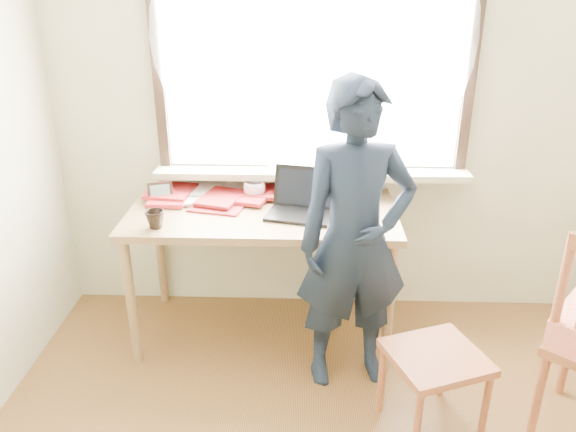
{
  "coord_description": "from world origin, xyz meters",
  "views": [
    {
      "loc": [
        -0.23,
        -1.26,
        2.01
      ],
      "look_at": [
        -0.3,
        0.95,
        1.06
      ],
      "focal_mm": 35.0,
      "sensor_mm": 36.0,
      "label": 1
    }
  ],
  "objects_px": {
    "desk": "(263,223)",
    "person": "(355,240)",
    "laptop": "(302,203)",
    "work_chair": "(435,365)",
    "mug_white": "(254,190)",
    "mug_dark": "(155,219)"
  },
  "relations": [
    {
      "from": "desk",
      "to": "laptop",
      "type": "distance_m",
      "value": 0.26
    },
    {
      "from": "desk",
      "to": "work_chair",
      "type": "bearing_deg",
      "value": -41.86
    },
    {
      "from": "desk",
      "to": "person",
      "type": "bearing_deg",
      "value": -37.85
    },
    {
      "from": "desk",
      "to": "mug_white",
      "type": "xyz_separation_m",
      "value": [
        -0.06,
        0.18,
        0.13
      ]
    },
    {
      "from": "person",
      "to": "mug_dark",
      "type": "bearing_deg",
      "value": 161.93
    },
    {
      "from": "mug_white",
      "to": "mug_dark",
      "type": "relative_size",
      "value": 1.26
    },
    {
      "from": "mug_white",
      "to": "work_chair",
      "type": "relative_size",
      "value": 0.25
    },
    {
      "from": "mug_dark",
      "to": "person",
      "type": "relative_size",
      "value": 0.06
    },
    {
      "from": "laptop",
      "to": "work_chair",
      "type": "xyz_separation_m",
      "value": [
        0.63,
        -0.73,
        -0.5
      ]
    },
    {
      "from": "laptop",
      "to": "mug_dark",
      "type": "relative_size",
      "value": 3.97
    },
    {
      "from": "work_chair",
      "to": "person",
      "type": "distance_m",
      "value": 0.69
    },
    {
      "from": "laptop",
      "to": "person",
      "type": "bearing_deg",
      "value": -52.58
    },
    {
      "from": "desk",
      "to": "mug_dark",
      "type": "xyz_separation_m",
      "value": [
        -0.54,
        -0.26,
        0.13
      ]
    },
    {
      "from": "mug_dark",
      "to": "work_chair",
      "type": "distance_m",
      "value": 1.56
    },
    {
      "from": "desk",
      "to": "laptop",
      "type": "xyz_separation_m",
      "value": [
        0.22,
        -0.03,
        0.14
      ]
    },
    {
      "from": "work_chair",
      "to": "person",
      "type": "xyz_separation_m",
      "value": [
        -0.36,
        0.38,
        0.45
      ]
    },
    {
      "from": "desk",
      "to": "laptop",
      "type": "height_order",
      "value": "laptop"
    },
    {
      "from": "mug_white",
      "to": "work_chair",
      "type": "height_order",
      "value": "mug_white"
    },
    {
      "from": "desk",
      "to": "mug_white",
      "type": "bearing_deg",
      "value": 107.97
    },
    {
      "from": "mug_white",
      "to": "person",
      "type": "height_order",
      "value": "person"
    },
    {
      "from": "desk",
      "to": "mug_dark",
      "type": "relative_size",
      "value": 14.75
    },
    {
      "from": "mug_white",
      "to": "work_chair",
      "type": "bearing_deg",
      "value": -46.11
    }
  ]
}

